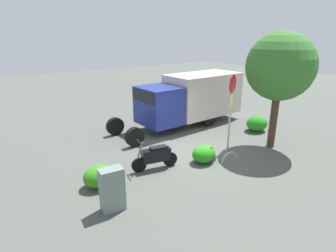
# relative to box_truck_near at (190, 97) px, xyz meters

# --- Properties ---
(ground_plane) EXTENTS (60.00, 60.00, 0.00)m
(ground_plane) POSITION_rel_box_truck_near_xyz_m (2.55, 2.95, -1.55)
(ground_plane) COLOR #4D514A
(box_truck_near) EXTENTS (7.79, 2.36, 2.75)m
(box_truck_near) POSITION_rel_box_truck_near_xyz_m (0.00, 0.00, 0.00)
(box_truck_near) COLOR black
(box_truck_near) RESTS_ON ground
(motorcycle) EXTENTS (1.79, 0.69, 1.20)m
(motorcycle) POSITION_rel_box_truck_near_xyz_m (4.62, 3.44, -1.03)
(motorcycle) COLOR black
(motorcycle) RESTS_ON ground
(stop_sign) EXTENTS (0.71, 0.33, 3.31)m
(stop_sign) POSITION_rel_box_truck_near_xyz_m (1.12, 3.88, 0.66)
(stop_sign) COLOR #9E9EA3
(stop_sign) RESTS_ON ground
(street_tree) EXTENTS (2.84, 2.84, 5.00)m
(street_tree) POSITION_rel_box_truck_near_xyz_m (-0.78, 4.72, 2.00)
(street_tree) COLOR #47301E
(street_tree) RESTS_ON ground
(utility_cabinet) EXTENTS (0.70, 0.47, 1.30)m
(utility_cabinet) POSITION_rel_box_truck_near_xyz_m (7.03, 4.81, -0.90)
(utility_cabinet) COLOR slate
(utility_cabinet) RESTS_ON ground
(bike_rack_hoop) EXTENTS (0.85, 0.11, 0.85)m
(bike_rack_hoop) POSITION_rel_box_truck_near_xyz_m (1.89, 4.67, -1.55)
(bike_rack_hoop) COLOR #B7B7BC
(bike_rack_hoop) RESTS_ON ground
(shrub_near_sign) EXTENTS (1.01, 0.82, 0.69)m
(shrub_near_sign) POSITION_rel_box_truck_near_xyz_m (2.76, 4.10, -1.21)
(shrub_near_sign) COLOR #25871A
(shrub_near_sign) RESTS_ON ground
(shrub_mid_verge) EXTENTS (1.07, 0.88, 0.73)m
(shrub_mid_verge) POSITION_rel_box_truck_near_xyz_m (6.83, 3.37, -1.19)
(shrub_mid_verge) COLOR #32811A
(shrub_mid_verge) RESTS_ON ground
(shrub_by_tree) EXTENTS (1.19, 0.98, 0.81)m
(shrub_by_tree) POSITION_rel_box_truck_near_xyz_m (-2.07, 3.02, -1.15)
(shrub_by_tree) COLOR #22841C
(shrub_by_tree) RESTS_ON ground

